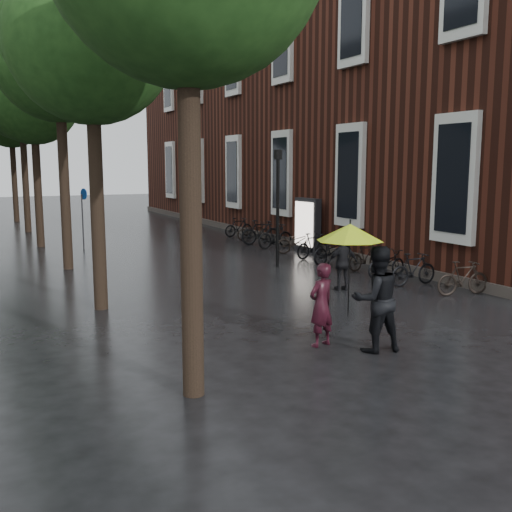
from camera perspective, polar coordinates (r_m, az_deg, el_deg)
ground at (r=10.46m, az=17.54°, el=-10.67°), size 120.00×120.00×0.00m
brick_building at (r=31.82m, az=7.17°, el=13.38°), size 10.20×33.20×12.00m
street_trees at (r=23.33m, az=-19.56°, el=15.51°), size 4.33×34.03×8.91m
person_burgundy at (r=11.32m, az=6.23°, el=-4.63°), size 0.66×0.52×1.59m
person_black at (r=11.12m, az=11.37°, el=-4.04°), size 1.04×0.87×1.95m
lime_umbrella at (r=10.97m, az=8.94°, el=2.23°), size 1.23×1.23×1.80m
pedestrian_walking at (r=16.35m, az=8.26°, el=-0.67°), size 0.92×0.50×1.50m
parked_bicycles at (r=22.07m, az=5.35°, el=1.08°), size 2.14×14.79×1.05m
ad_lightbox at (r=23.31m, az=4.91°, el=2.95°), size 0.32×1.39×2.09m
lamp_post at (r=19.68m, az=2.08°, el=5.67°), size 0.20×0.20×3.86m
cycle_sign at (r=24.80m, az=-16.13°, el=4.29°), size 0.13×0.44×2.44m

